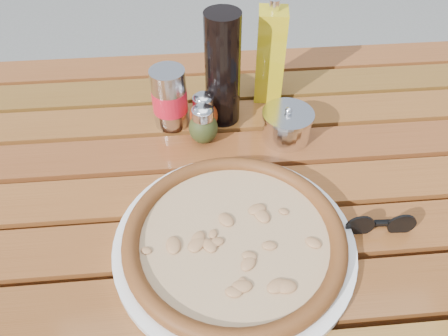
{
  "coord_description": "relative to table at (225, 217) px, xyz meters",
  "views": [
    {
      "loc": [
        -0.05,
        -0.5,
        1.3
      ],
      "look_at": [
        0.0,
        0.02,
        0.78
      ],
      "focal_mm": 35.0,
      "sensor_mm": 36.0,
      "label": 1
    }
  ],
  "objects": [
    {
      "name": "table",
      "position": [
        0.0,
        0.0,
        0.0
      ],
      "size": [
        1.4,
        0.9,
        0.75
      ],
      "color": "#32190B",
      "rests_on": "ground"
    },
    {
      "name": "plate",
      "position": [
        0.0,
        -0.12,
        0.08
      ],
      "size": [
        0.38,
        0.38,
        0.01
      ],
      "primitive_type": "cylinder",
      "rotation": [
        0.0,
        0.0,
        0.05
      ],
      "color": "white",
      "rests_on": "table"
    },
    {
      "name": "pizza",
      "position": [
        0.0,
        -0.12,
        0.1
      ],
      "size": [
        0.35,
        0.35,
        0.03
      ],
      "rotation": [
        0.0,
        0.0,
        0.06
      ],
      "color": "beige",
      "rests_on": "plate"
    },
    {
      "name": "pepper_shaker",
      "position": [
        -0.03,
        0.17,
        0.11
      ],
      "size": [
        0.07,
        0.07,
        0.08
      ],
      "rotation": [
        0.0,
        0.0,
        -0.31
      ],
      "color": "#B03B14",
      "rests_on": "table"
    },
    {
      "name": "oregano_shaker",
      "position": [
        -0.03,
        0.13,
        0.11
      ],
      "size": [
        0.07,
        0.07,
        0.08
      ],
      "rotation": [
        0.0,
        0.0,
        -0.43
      ],
      "color": "#3B421A",
      "rests_on": "table"
    },
    {
      "name": "dark_bottle",
      "position": [
        0.01,
        0.2,
        0.19
      ],
      "size": [
        0.09,
        0.09,
        0.22
      ],
      "primitive_type": "cylinder",
      "rotation": [
        0.0,
        0.0,
        0.36
      ],
      "color": "black",
      "rests_on": "table"
    },
    {
      "name": "soda_can",
      "position": [
        -0.09,
        0.19,
        0.13
      ],
      "size": [
        0.07,
        0.07,
        0.12
      ],
      "rotation": [
        0.0,
        0.0,
        -0.12
      ],
      "color": "silver",
      "rests_on": "table"
    },
    {
      "name": "olive_oil_cruet",
      "position": [
        0.11,
        0.26,
        0.17
      ],
      "size": [
        0.06,
        0.06,
        0.21
      ],
      "rotation": [
        0.0,
        0.0,
        -0.15
      ],
      "color": "gold",
      "rests_on": "table"
    },
    {
      "name": "parmesan_tin",
      "position": [
        0.13,
        0.12,
        0.11
      ],
      "size": [
        0.1,
        0.1,
        0.07
      ],
      "rotation": [
        0.0,
        0.0,
        0.0
      ],
      "color": "white",
      "rests_on": "table"
    },
    {
      "name": "sunglasses",
      "position": [
        0.23,
        -0.11,
        0.09
      ],
      "size": [
        0.11,
        0.03,
        0.04
      ],
      "rotation": [
        0.0,
        0.0,
        -0.05
      ],
      "color": "black",
      "rests_on": "table"
    }
  ]
}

